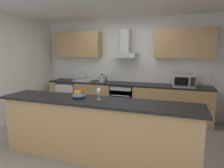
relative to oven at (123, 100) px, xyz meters
The scene contains 16 objects.
ground 1.47m from the oven, 89.54° to the right, with size 5.86×4.48×0.02m, color gray.
ceiling 2.56m from the oven, 89.54° to the right, with size 5.86×4.48×0.02m, color white.
wall_back 0.93m from the oven, 88.41° to the left, with size 5.86×0.12×2.60m, color white.
wall_left 2.96m from the oven, 150.69° to the right, with size 0.12×4.48×2.60m, color white.
backsplash_tile 0.84m from the oven, 88.07° to the left, with size 4.13×0.02×0.66m, color white.
counter_back 0.03m from the oven, 66.84° to the left, with size 4.28×0.60×0.90m.
counter_island 2.17m from the oven, 85.88° to the right, with size 3.20×0.64×0.98m.
upper_cabinets 1.46m from the oven, 86.35° to the left, with size 4.22×0.32×0.70m.
oven is the anchor object (origin of this frame).
refrigerator 1.63m from the oven, behind, with size 0.58×0.60×0.85m.
microwave 1.59m from the oven, ahead, with size 0.50×0.38×0.30m.
sink 1.25m from the oven, behind, with size 0.50×0.40×0.26m.
kettle 0.80m from the oven, behind, with size 0.29×0.15×0.24m.
range_hood 1.33m from the oven, 90.00° to the left, with size 0.62×0.45×0.72m.
wine_glass 2.22m from the oven, 84.42° to the right, with size 0.08×0.08×0.18m.
fruit_bowl 2.20m from the oven, 93.88° to the right, with size 0.22×0.22×0.13m.
Camera 1 is at (1.37, -3.46, 1.71)m, focal length 31.31 mm.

